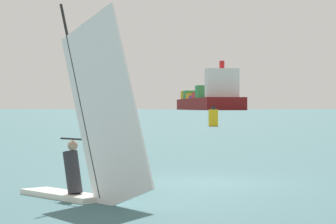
{
  "coord_description": "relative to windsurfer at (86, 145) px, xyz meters",
  "views": [
    {
      "loc": [
        -5.26,
        -18.71,
        1.98
      ],
      "look_at": [
        1.05,
        8.89,
        1.81
      ],
      "focal_mm": 78.53,
      "sensor_mm": 36.0,
      "label": 1
    }
  ],
  "objects": [
    {
      "name": "windsurfer",
      "position": [
        0.0,
        0.0,
        0.0
      ],
      "size": [
        2.41,
        3.9,
        4.46
      ],
      "rotation": [
        0.0,
        0.0,
        2.08
      ],
      "color": "white",
      "rests_on": "ground_plane"
    },
    {
      "name": "cargo_ship",
      "position": [
        173.1,
        595.29,
        7.18
      ],
      "size": [
        50.09,
        181.3,
        38.26
      ],
      "rotation": [
        0.0,
        0.0,
        1.46
      ],
      "color": "maroon",
      "rests_on": "ground_plane"
    },
    {
      "name": "ground_plane",
      "position": [
        3.5,
        3.25,
        -1.19
      ],
      "size": [
        4000.0,
        4000.0,
        0.0
      ],
      "primitive_type": "plane",
      "color": "#386066"
    },
    {
      "name": "distant_headland",
      "position": [
        105.89,
        1300.51,
        14.2
      ],
      "size": [
        807.84,
        506.17,
        30.77
      ],
      "primitive_type": "cube",
      "rotation": [
        0.0,
        0.0,
        -0.21
      ],
      "color": "#4C564C",
      "rests_on": "ground_plane"
    },
    {
      "name": "channel_buoy",
      "position": [
        20.15,
        58.89,
        -0.16
      ],
      "size": [
        1.02,
        1.02,
        2.27
      ],
      "color": "yellow",
      "rests_on": "ground_plane"
    }
  ]
}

